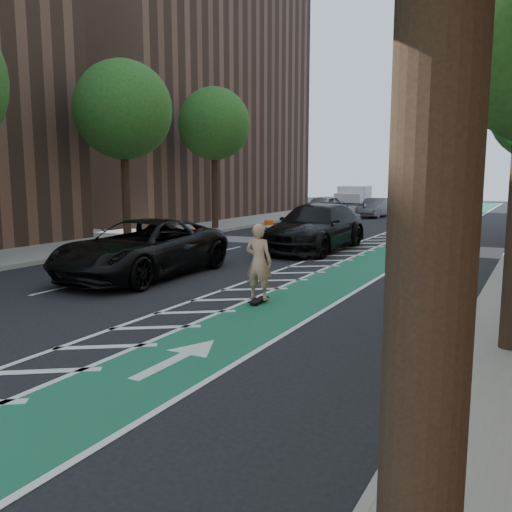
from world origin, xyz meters
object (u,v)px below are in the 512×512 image
Objects in this scene: barrel_a at (199,241)px; suv_far at (315,227)px; skateboarder at (259,262)px; suv_near at (142,248)px.

suv_far is at bearing 36.88° from barrel_a.
skateboarder reaches higher than suv_far.
suv_far is 4.77m from barrel_a.
suv_near is 5.29m from barrel_a.
skateboarder is at bearing -18.88° from suv_near.
barrel_a is at bearing -142.29° from suv_far.
suv_far is (2.40, 7.94, 0.07)m from suv_near.
suv_far is at bearing -78.87° from skateboarder.
skateboarder reaches higher than suv_near.
barrel_a is (-3.80, -2.85, -0.48)m from suv_far.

